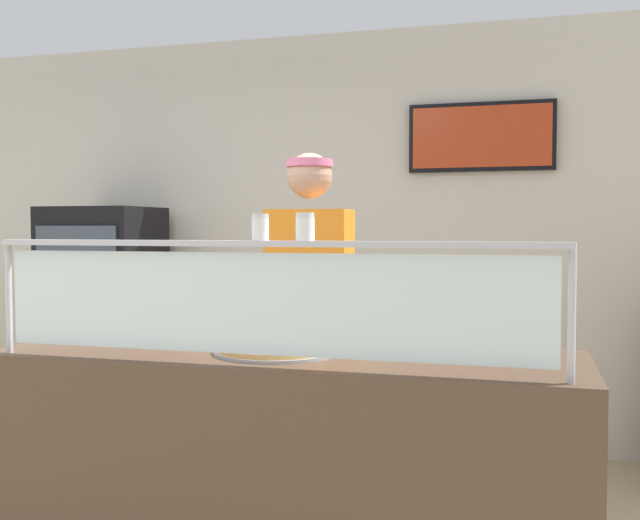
% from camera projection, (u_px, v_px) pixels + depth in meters
% --- Properties ---
extents(shop_rear_unit, '(6.58, 0.13, 2.70)m').
position_uv_depth(shop_rear_unit, '(391.00, 237.00, 4.77)').
color(shop_rear_unit, beige).
rests_on(shop_rear_unit, ground).
extents(serving_counter, '(2.18, 0.70, 0.95)m').
position_uv_depth(serving_counter, '(287.00, 478.00, 2.73)').
color(serving_counter, '#4C3828').
rests_on(serving_counter, ground).
extents(sneeze_guard, '(2.00, 0.06, 0.42)m').
position_uv_depth(sneeze_guard, '(259.00, 286.00, 2.42)').
color(sneeze_guard, '#B2B5BC').
rests_on(sneeze_guard, serving_counter).
extents(pizza_tray, '(0.47, 0.47, 0.04)m').
position_uv_depth(pizza_tray, '(277.00, 348.00, 2.70)').
color(pizza_tray, '#9EA0A8').
rests_on(pizza_tray, serving_counter).
extents(pizza_server, '(0.12, 0.29, 0.01)m').
position_uv_depth(pizza_server, '(265.00, 343.00, 2.69)').
color(pizza_server, '#ADAFB7').
rests_on(pizza_server, pizza_tray).
extents(parmesan_shaker, '(0.06, 0.06, 0.09)m').
position_uv_depth(parmesan_shaker, '(260.00, 229.00, 2.41)').
color(parmesan_shaker, white).
rests_on(parmesan_shaker, sneeze_guard).
extents(pepper_flake_shaker, '(0.06, 0.06, 0.09)m').
position_uv_depth(pepper_flake_shaker, '(305.00, 229.00, 2.37)').
color(pepper_flake_shaker, white).
rests_on(pepper_flake_shaker, sneeze_guard).
extents(worker_figure, '(0.41, 0.50, 1.76)m').
position_uv_depth(worker_figure, '(310.00, 316.00, 3.36)').
color(worker_figure, '#23232D').
rests_on(worker_figure, ground).
extents(drink_fridge, '(0.68, 0.61, 1.55)m').
position_uv_depth(drink_fridge, '(103.00, 323.00, 4.88)').
color(drink_fridge, black).
rests_on(drink_fridge, ground).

